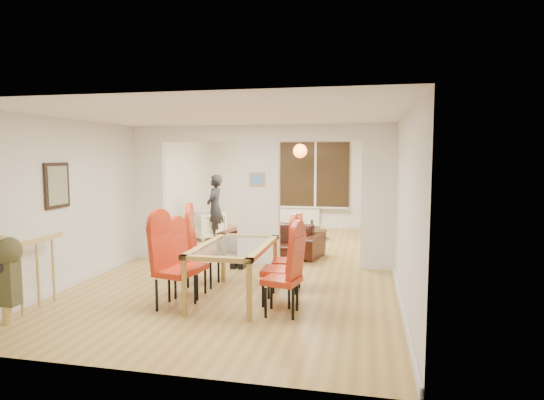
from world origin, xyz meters
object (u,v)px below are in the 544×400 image
(dining_chair_rc, at_px, (287,257))
(person, at_px, (215,208))
(dining_chair_rb, at_px, (279,265))
(television, at_px, (366,225))
(dining_chair_la, at_px, (176,265))
(armchair, at_px, (206,225))
(bottle, at_px, (312,225))
(dining_table, at_px, (234,272))
(dining_chair_lb, at_px, (190,262))
(sofa, at_px, (271,239))
(coffee_table, at_px, (308,234))
(dining_chair_lc, at_px, (203,250))
(bowl, at_px, (303,228))
(dining_chair_ra, at_px, (282,274))

(dining_chair_rc, bearing_deg, person, 117.79)
(dining_chair_rb, relative_size, television, 1.10)
(dining_chair_la, xyz_separation_m, armchair, (-1.36, 4.86, -0.25))
(television, height_order, bottle, television)
(dining_table, distance_m, dining_chair_lb, 0.67)
(sofa, bearing_deg, dining_chair_rb, -63.12)
(dining_table, bearing_deg, coffee_table, 85.20)
(armchair, relative_size, person, 0.47)
(dining_chair_lc, distance_m, bowl, 4.52)
(dining_chair_lc, xyz_separation_m, armchair, (-1.34, 3.78, -0.23))
(bottle, bearing_deg, bowl, 178.63)
(dining_chair_lc, bearing_deg, dining_chair_rb, -37.49)
(dining_chair_lb, xyz_separation_m, dining_chair_rc, (1.32, 0.54, 0.01))
(dining_table, height_order, dining_chair_lc, dining_chair_lc)
(armchair, bearing_deg, dining_chair_lc, -33.35)
(dining_chair_ra, relative_size, sofa, 0.50)
(person, relative_size, television, 1.59)
(dining_chair_la, bearing_deg, dining_chair_ra, 15.15)
(coffee_table, bearing_deg, sofa, -105.80)
(dining_chair_la, xyz_separation_m, bottle, (1.16, 5.47, -0.24))
(dining_chair_lb, xyz_separation_m, television, (2.48, 5.51, -0.22))
(dining_table, relative_size, dining_chair_lb, 1.66)
(television, bearing_deg, coffee_table, 93.00)
(dining_chair_lb, relative_size, person, 0.65)
(dining_chair_lc, xyz_separation_m, sofa, (0.56, 2.45, -0.26))
(dining_chair_ra, xyz_separation_m, sofa, (-0.89, 3.49, -0.22))
(dining_table, height_order, bottle, dining_table)
(dining_chair_lc, relative_size, dining_chair_ra, 1.06)
(dining_chair_rb, xyz_separation_m, bowl, (-0.37, 5.04, -0.31))
(dining_chair_lb, distance_m, dining_chair_ra, 1.51)
(dining_chair_la, relative_size, dining_chair_rb, 1.06)
(dining_chair_lb, relative_size, armchair, 1.39)
(dining_chair_ra, distance_m, sofa, 3.61)
(dining_table, distance_m, dining_chair_lc, 0.90)
(dining_chair_la, relative_size, dining_chair_lc, 1.02)
(dining_chair_rb, distance_m, television, 5.70)
(dining_chair_la, relative_size, armchair, 1.58)
(bottle, xyz_separation_m, bowl, (-0.22, 0.01, -0.10))
(dining_chair_lc, bearing_deg, bowl, 65.70)
(dining_table, xyz_separation_m, coffee_table, (0.41, 4.89, -0.29))
(dining_chair_lc, distance_m, armchair, 4.02)
(dining_chair_ra, bearing_deg, armchair, 132.77)
(dining_chair_lb, relative_size, dining_chair_rc, 0.98)
(dining_chair_la, bearing_deg, television, 81.25)
(coffee_table, relative_size, bowl, 4.07)
(dining_chair_lc, height_order, dining_chair_ra, dining_chair_lc)
(dining_chair_la, height_order, coffee_table, dining_chair_la)
(dining_chair_lb, height_order, dining_chair_ra, dining_chair_ra)
(dining_table, bearing_deg, bowl, 86.73)
(dining_table, distance_m, dining_chair_la, 0.86)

